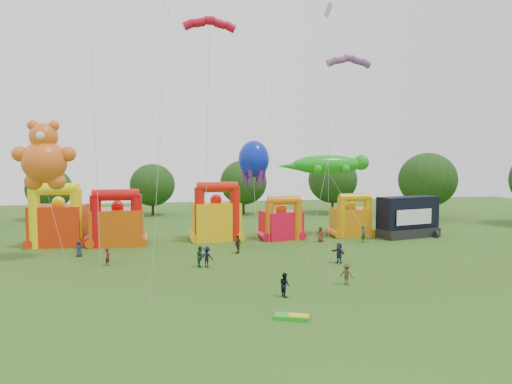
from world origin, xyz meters
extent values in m
plane|color=#325417|center=(0.00, 0.00, 0.00)|extent=(160.00, 160.00, 0.00)
cylinder|color=#352314|center=(36.18, 41.75, 1.86)|extent=(0.44, 0.44, 3.72)
ellipsoid|color=#1B3B12|center=(36.18, 41.75, 6.41)|extent=(9.30, 9.30, 8.89)
cylinder|color=#352314|center=(23.78, 52.08, 1.75)|extent=(0.44, 0.44, 3.51)
ellipsoid|color=#1B3B12|center=(23.78, 52.08, 6.04)|extent=(8.77, 8.78, 8.39)
cylinder|color=#352314|center=(7.72, 53.70, 1.65)|extent=(0.44, 0.44, 3.30)
ellipsoid|color=#1B3B12|center=(7.72, 53.70, 5.68)|extent=(8.25, 8.25, 7.88)
cylinder|color=#352314|center=(-8.01, 55.68, 1.55)|extent=(0.44, 0.44, 3.09)
ellipsoid|color=#1B3B12|center=(-8.01, 55.68, 5.32)|extent=(7.73, 7.72, 7.38)
cylinder|color=#352314|center=(-24.20, 52.99, 1.44)|extent=(0.44, 0.44, 2.88)
ellipsoid|color=#1B3B12|center=(-24.20, 52.99, 4.96)|extent=(7.20, 7.20, 6.88)
cube|color=red|center=(-17.90, 29.28, 2.26)|extent=(5.97, 4.97, 4.52)
cylinder|color=#FFEC0D|center=(-20.07, 27.67, 3.23)|extent=(1.22, 1.22, 6.46)
cylinder|color=#FFEC0D|center=(-15.73, 27.67, 3.23)|extent=(1.22, 1.22, 6.46)
cylinder|color=#FFEC0D|center=(-17.90, 27.67, 6.46)|extent=(4.96, 1.29, 1.29)
sphere|color=#FFEC0D|center=(-17.90, 29.28, 4.82)|extent=(1.40, 1.40, 1.40)
cube|color=#CE4F0B|center=(-11.40, 28.27, 2.03)|extent=(5.73, 4.66, 4.05)
cylinder|color=red|center=(-13.57, 26.66, 2.89)|extent=(1.22, 1.22, 5.79)
cylinder|color=red|center=(-9.23, 26.66, 2.89)|extent=(1.22, 1.22, 5.79)
cylinder|color=red|center=(-11.40, 26.66, 5.79)|extent=(4.95, 1.29, 1.29)
sphere|color=red|center=(-11.40, 28.27, 4.35)|extent=(1.40, 1.40, 1.40)
cube|color=#FAB40D|center=(-0.04, 29.23, 2.26)|extent=(5.72, 4.74, 4.52)
cylinder|color=red|center=(-2.14, 27.67, 3.23)|extent=(1.19, 1.19, 6.46)
cylinder|color=red|center=(2.06, 27.67, 3.23)|extent=(1.19, 1.19, 6.46)
cylinder|color=red|center=(-0.04, 27.67, 6.46)|extent=(4.79, 1.24, 1.24)
sphere|color=red|center=(-0.04, 29.23, 4.82)|extent=(1.40, 1.40, 1.40)
cube|color=red|center=(7.85, 28.25, 1.69)|extent=(5.23, 4.59, 3.38)
cylinder|color=orange|center=(6.11, 26.96, 2.41)|extent=(0.98, 0.98, 4.83)
cylinder|color=orange|center=(9.60, 26.96, 2.41)|extent=(0.98, 0.98, 4.83)
cylinder|color=orange|center=(7.85, 26.96, 4.83)|extent=(3.98, 1.03, 1.03)
sphere|color=orange|center=(7.85, 28.25, 3.68)|extent=(1.40, 1.40, 1.40)
cube|color=orange|center=(17.00, 28.50, 1.75)|extent=(4.73, 3.91, 3.50)
cylinder|color=#D99D0B|center=(15.26, 27.20, 2.50)|extent=(0.98, 0.98, 4.99)
cylinder|color=#D99D0B|center=(18.74, 27.20, 2.50)|extent=(0.98, 0.98, 4.99)
cylinder|color=#D99D0B|center=(17.00, 27.20, 4.99)|extent=(3.97, 1.03, 1.03)
sphere|color=#D99D0B|center=(17.00, 28.50, 3.80)|extent=(1.40, 1.40, 1.40)
cube|color=black|center=(23.77, 26.13, 0.55)|extent=(8.37, 4.64, 1.10)
cube|color=black|center=(23.77, 26.33, 3.08)|extent=(8.28, 4.26, 3.95)
cube|color=white|center=(23.77, 24.80, 2.68)|extent=(5.34, 1.28, 1.86)
cylinder|color=black|center=(20.60, 24.94, 0.40)|extent=(0.30, 0.90, 0.90)
cylinder|color=black|center=(26.93, 24.94, 0.40)|extent=(0.30, 0.90, 0.90)
sphere|color=orange|center=(-17.28, 21.02, 9.46)|extent=(4.06, 4.06, 4.06)
sphere|color=orange|center=(-17.28, 21.02, 11.86)|extent=(2.58, 2.58, 2.58)
sphere|color=orange|center=(-18.21, 21.02, 12.87)|extent=(1.02, 1.02, 1.02)
sphere|color=orange|center=(-16.36, 21.02, 12.87)|extent=(1.02, 1.02, 1.02)
sphere|color=orange|center=(-19.41, 21.02, 10.20)|extent=(1.48, 1.48, 1.48)
sphere|color=orange|center=(-15.16, 21.02, 10.20)|extent=(1.48, 1.48, 1.48)
sphere|color=orange|center=(-18.30, 21.02, 7.61)|extent=(1.66, 1.66, 1.66)
sphere|color=orange|center=(-16.27, 21.02, 7.61)|extent=(1.66, 1.66, 1.66)
sphere|color=white|center=(-17.28, 19.77, 11.86)|extent=(0.74, 0.74, 0.74)
ellipsoid|color=#189F16|center=(14.20, 29.29, 9.06)|extent=(9.36, 2.92, 2.49)
sphere|color=#189F16|center=(18.77, 29.29, 9.33)|extent=(2.01, 2.01, 2.01)
cone|color=#189F16|center=(9.45, 29.29, 8.88)|extent=(3.65, 1.46, 1.46)
sphere|color=#189F16|center=(16.03, 30.76, 8.51)|extent=(1.10, 1.10, 1.10)
sphere|color=#189F16|center=(16.03, 27.83, 8.51)|extent=(1.10, 1.10, 1.10)
sphere|color=#189F16|center=(12.37, 30.76, 8.51)|extent=(1.10, 1.10, 1.10)
sphere|color=#189F16|center=(12.37, 27.83, 8.51)|extent=(1.10, 1.10, 1.10)
ellipsoid|color=#0C20BB|center=(5.22, 32.12, 9.74)|extent=(3.97, 3.97, 4.76)
cone|color=#591E8C|center=(6.51, 32.12, 7.55)|extent=(0.89, 0.89, 3.17)
cone|color=#591E8C|center=(5.86, 33.23, 7.55)|extent=(0.89, 0.89, 3.17)
cone|color=#591E8C|center=(4.57, 33.23, 7.55)|extent=(0.89, 0.89, 3.17)
cone|color=#591E8C|center=(3.93, 32.12, 7.55)|extent=(0.89, 0.89, 3.17)
cone|color=#591E8C|center=(4.57, 31.00, 7.55)|extent=(0.89, 0.89, 3.17)
cone|color=#591E8C|center=(5.86, 31.00, 7.55)|extent=(0.89, 0.89, 3.17)
cube|color=silver|center=(8.53, 14.49, 23.14)|extent=(1.02, 1.02, 1.10)
cube|color=green|center=(1.16, 0.61, 0.12)|extent=(2.23, 1.72, 0.24)
cube|color=yellow|center=(1.56, 0.31, 0.26)|extent=(1.34, 1.03, 0.10)
imported|color=#24283D|center=(-14.59, 22.12, 0.80)|extent=(0.86, 0.63, 1.61)
imported|color=#59191B|center=(-11.36, 17.49, 0.82)|extent=(0.53, 0.68, 1.63)
imported|color=#1B4522|center=(-3.08, 15.38, 0.94)|extent=(0.73, 0.92, 1.88)
imported|color=black|center=(-2.56, 14.99, 0.94)|extent=(1.38, 1.11, 1.87)
imported|color=#3B3117|center=(1.19, 20.46, 0.95)|extent=(1.07, 1.16, 1.91)
imported|color=#282640|center=(9.69, 14.13, 0.97)|extent=(1.12, 1.89, 1.94)
imported|color=brown|center=(11.80, 25.00, 0.90)|extent=(1.05, 1.00, 1.81)
imported|color=#1B4426|center=(16.61, 23.71, 0.99)|extent=(0.86, 0.81, 1.97)
imported|color=black|center=(1.97, 5.08, 0.85)|extent=(0.82, 0.96, 1.70)
imported|color=#43351B|center=(7.48, 7.08, 0.82)|extent=(1.19, 1.17, 1.65)
camera|label=1|loc=(-6.42, -25.44, 9.61)|focal=32.00mm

